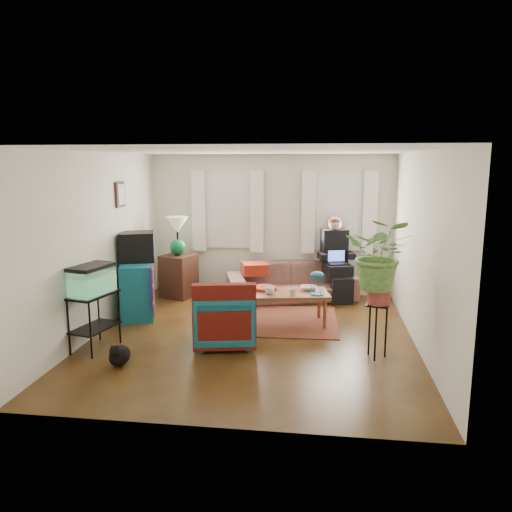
# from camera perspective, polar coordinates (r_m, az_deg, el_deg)

# --- Properties ---
(floor) EXTENTS (4.50, 5.00, 0.01)m
(floor) POSITION_cam_1_polar(r_m,az_deg,el_deg) (7.21, -0.42, -9.22)
(floor) COLOR #4F2B14
(floor) RESTS_ON ground
(ceiling) EXTENTS (4.50, 5.00, 0.01)m
(ceiling) POSITION_cam_1_polar(r_m,az_deg,el_deg) (6.78, -0.45, 11.92)
(ceiling) COLOR white
(ceiling) RESTS_ON wall_back
(wall_back) EXTENTS (4.50, 0.01, 2.60)m
(wall_back) POSITION_cam_1_polar(r_m,az_deg,el_deg) (9.33, 1.69, 3.57)
(wall_back) COLOR silver
(wall_back) RESTS_ON floor
(wall_front) EXTENTS (4.50, 0.01, 2.60)m
(wall_front) POSITION_cam_1_polar(r_m,az_deg,el_deg) (4.47, -4.88, -4.29)
(wall_front) COLOR silver
(wall_front) RESTS_ON floor
(wall_left) EXTENTS (0.01, 5.00, 2.60)m
(wall_left) POSITION_cam_1_polar(r_m,az_deg,el_deg) (7.52, -17.68, 1.35)
(wall_left) COLOR silver
(wall_left) RESTS_ON floor
(wall_right) EXTENTS (0.01, 5.00, 2.60)m
(wall_right) POSITION_cam_1_polar(r_m,az_deg,el_deg) (6.94, 18.31, 0.57)
(wall_right) COLOR silver
(wall_right) RESTS_ON floor
(window_left) EXTENTS (1.08, 0.04, 1.38)m
(window_left) POSITION_cam_1_polar(r_m,az_deg,el_deg) (9.40, -3.19, 5.14)
(window_left) COLOR white
(window_left) RESTS_ON wall_back
(window_right) EXTENTS (1.08, 0.04, 1.38)m
(window_right) POSITION_cam_1_polar(r_m,az_deg,el_deg) (9.24, 9.45, 4.92)
(window_right) COLOR white
(window_right) RESTS_ON wall_back
(curtains_left) EXTENTS (1.36, 0.06, 1.50)m
(curtains_left) POSITION_cam_1_polar(r_m,az_deg,el_deg) (9.32, -3.28, 5.09)
(curtains_left) COLOR white
(curtains_left) RESTS_ON wall_back
(curtains_right) EXTENTS (1.36, 0.06, 1.50)m
(curtains_right) POSITION_cam_1_polar(r_m,az_deg,el_deg) (9.16, 9.46, 4.87)
(curtains_right) COLOR white
(curtains_right) RESTS_ON wall_back
(picture_frame) EXTENTS (0.04, 0.32, 0.40)m
(picture_frame) POSITION_cam_1_polar(r_m,az_deg,el_deg) (8.21, -15.20, 6.79)
(picture_frame) COLOR #3D2616
(picture_frame) RESTS_ON wall_left
(area_rug) EXTENTS (2.05, 1.66, 0.01)m
(area_rug) POSITION_cam_1_polar(r_m,az_deg,el_deg) (7.91, 1.93, -7.34)
(area_rug) COLOR brown
(area_rug) RESTS_ON floor
(sofa) EXTENTS (2.44, 1.49, 0.89)m
(sofa) POSITION_cam_1_polar(r_m,az_deg,el_deg) (9.00, 4.06, -2.23)
(sofa) COLOR brown
(sofa) RESTS_ON floor
(seated_person) EXTENTS (0.74, 0.83, 1.36)m
(seated_person) POSITION_cam_1_polar(r_m,az_deg,el_deg) (9.17, 9.09, -0.62)
(seated_person) COLOR black
(seated_person) RESTS_ON sofa
(side_table) EXTENTS (0.68, 0.68, 0.78)m
(side_table) POSITION_cam_1_polar(r_m,az_deg,el_deg) (9.31, -8.83, -2.25)
(side_table) COLOR #3B2416
(side_table) RESTS_ON floor
(table_lamp) EXTENTS (0.51, 0.51, 0.71)m
(table_lamp) POSITION_cam_1_polar(r_m,az_deg,el_deg) (9.18, -8.95, 2.17)
(table_lamp) COLOR white
(table_lamp) RESTS_ON side_table
(dresser) EXTENTS (0.78, 1.08, 0.88)m
(dresser) POSITION_cam_1_polar(r_m,az_deg,el_deg) (8.30, -13.42, -3.66)
(dresser) COLOR #105764
(dresser) RESTS_ON floor
(crt_tv) EXTENTS (0.67, 0.64, 0.47)m
(crt_tv) POSITION_cam_1_polar(r_m,az_deg,el_deg) (8.26, -13.46, 1.05)
(crt_tv) COLOR black
(crt_tv) RESTS_ON dresser
(aquarium_stand) EXTENTS (0.52, 0.75, 0.76)m
(aquarium_stand) POSITION_cam_1_polar(r_m,az_deg,el_deg) (6.97, -17.95, -7.16)
(aquarium_stand) COLOR black
(aquarium_stand) RESTS_ON floor
(aquarium) EXTENTS (0.47, 0.68, 0.40)m
(aquarium) POSITION_cam_1_polar(r_m,az_deg,el_deg) (6.82, -18.23, -2.54)
(aquarium) COLOR #7FD899
(aquarium) RESTS_ON aquarium_stand
(black_cat) EXTENTS (0.26, 0.38, 0.31)m
(black_cat) POSITION_cam_1_polar(r_m,az_deg,el_deg) (6.42, -15.32, -10.69)
(black_cat) COLOR black
(black_cat) RESTS_ON floor
(armchair) EXTENTS (0.92, 0.88, 0.82)m
(armchair) POSITION_cam_1_polar(r_m,az_deg,el_deg) (6.83, -3.62, -6.77)
(armchair) COLOR #116768
(armchair) RESTS_ON floor
(serape_throw) EXTENTS (0.84, 0.34, 0.67)m
(serape_throw) POSITION_cam_1_polar(r_m,az_deg,el_deg) (6.47, -3.65, -6.16)
(serape_throw) COLOR #9E0A0A
(serape_throw) RESTS_ON armchair
(coffee_table) EXTENTS (1.32, 0.87, 0.51)m
(coffee_table) POSITION_cam_1_polar(r_m,az_deg,el_deg) (7.69, 3.59, -5.95)
(coffee_table) COLOR brown
(coffee_table) RESTS_ON floor
(cup_a) EXTENTS (0.16, 0.16, 0.11)m
(cup_a) POSITION_cam_1_polar(r_m,az_deg,el_deg) (7.48, 1.57, -3.96)
(cup_a) COLOR white
(cup_a) RESTS_ON coffee_table
(cup_b) EXTENTS (0.13, 0.13, 0.10)m
(cup_b) POSITION_cam_1_polar(r_m,az_deg,el_deg) (7.42, 4.21, -4.12)
(cup_b) COLOR beige
(cup_b) RESTS_ON coffee_table
(bowl) EXTENTS (0.28, 0.28, 0.06)m
(bowl) POSITION_cam_1_polar(r_m,az_deg,el_deg) (7.77, 6.00, -3.66)
(bowl) COLOR white
(bowl) RESTS_ON coffee_table
(snack_tray) EXTENTS (0.44, 0.44, 0.04)m
(snack_tray) POSITION_cam_1_polar(r_m,az_deg,el_deg) (7.75, 1.02, -3.68)
(snack_tray) COLOR #B21414
(snack_tray) RESTS_ON coffee_table
(birdcage) EXTENTS (0.23, 0.23, 0.36)m
(birdcage) POSITION_cam_1_polar(r_m,az_deg,el_deg) (7.48, 7.00, -3.07)
(birdcage) COLOR #115B6B
(birdcage) RESTS_ON coffee_table
(plant_stand) EXTENTS (0.36, 0.36, 0.71)m
(plant_stand) POSITION_cam_1_polar(r_m,az_deg,el_deg) (6.55, 13.66, -8.30)
(plant_stand) COLOR black
(plant_stand) RESTS_ON floor
(potted_plant) EXTENTS (0.95, 0.87, 0.90)m
(potted_plant) POSITION_cam_1_polar(r_m,az_deg,el_deg) (6.33, 13.99, -1.05)
(potted_plant) COLOR #599947
(potted_plant) RESTS_ON plant_stand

